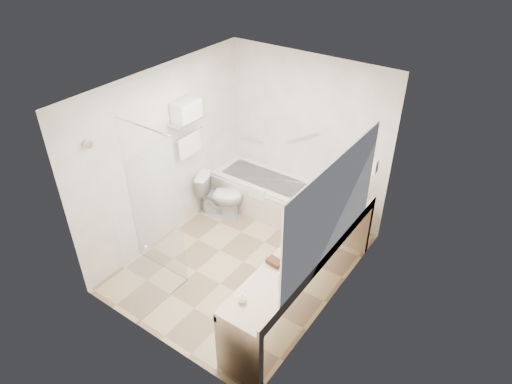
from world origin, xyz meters
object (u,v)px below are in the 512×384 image
Objects in this scene: bathtub at (264,193)px; vanity_counter at (305,263)px; amenity_basket at (274,262)px; toilet at (221,196)px; water_bottle_left at (332,206)px.

bathtub is 2.09m from vanity_counter.
vanity_counter reaches higher than amenity_basket.
bathtub is 9.43× the size of amenity_basket.
amenity_basket reaches higher than bathtub.
amenity_basket is at bearing -147.28° from toilet.
bathtub is 8.33× the size of water_bottle_left.
amenity_basket is at bearing -93.13° from water_bottle_left.
vanity_counter is 0.88m from water_bottle_left.
water_bottle_left reaches higher than toilet.
toilet is at bearing 156.71° from vanity_counter.
toilet is 2.27m from amenity_basket.
toilet is (-1.97, 0.85, -0.30)m from vanity_counter.
bathtub is at bearing -62.12° from toilet.
amenity_basket is at bearing -111.53° from vanity_counter.
toilet is at bearing 144.96° from amenity_basket.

